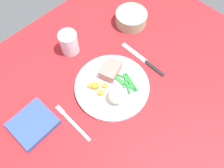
# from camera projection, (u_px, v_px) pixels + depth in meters

# --- Properties ---
(dining_table) EXTENTS (1.20, 0.90, 0.02)m
(dining_table) POSITION_uv_depth(u_px,v_px,m) (108.00, 90.00, 0.82)
(dining_table) COLOR red
(dining_table) RESTS_ON ground
(dinner_plate) EXTENTS (0.26, 0.26, 0.02)m
(dinner_plate) POSITION_uv_depth(u_px,v_px,m) (112.00, 86.00, 0.80)
(dinner_plate) COLOR white
(dinner_plate) RESTS_ON dining_table
(meat_portion) EXTENTS (0.09, 0.08, 0.03)m
(meat_portion) POSITION_uv_depth(u_px,v_px,m) (111.00, 70.00, 0.81)
(meat_portion) COLOR #B2756B
(meat_portion) RESTS_ON dinner_plate
(mashed_potatoes) EXTENTS (0.06, 0.06, 0.05)m
(mashed_potatoes) POSITION_uv_depth(u_px,v_px,m) (117.00, 95.00, 0.75)
(mashed_potatoes) COLOR beige
(mashed_potatoes) RESTS_ON dinner_plate
(carrot_slices) EXTENTS (0.05, 0.06, 0.01)m
(carrot_slices) POSITION_uv_depth(u_px,v_px,m) (97.00, 87.00, 0.79)
(carrot_slices) COLOR orange
(carrot_slices) RESTS_ON dinner_plate
(green_beans) EXTENTS (0.06, 0.10, 0.01)m
(green_beans) POSITION_uv_depth(u_px,v_px,m) (126.00, 82.00, 0.80)
(green_beans) COLOR #2D8C38
(green_beans) RESTS_ON dinner_plate
(fork) EXTENTS (0.01, 0.17, 0.00)m
(fork) POSITION_uv_depth(u_px,v_px,m) (73.00, 123.00, 0.75)
(fork) COLOR silver
(fork) RESTS_ON dining_table
(knife) EXTENTS (0.02, 0.20, 0.01)m
(knife) POSITION_uv_depth(u_px,v_px,m) (144.00, 60.00, 0.86)
(knife) COLOR black
(knife) RESTS_ON dining_table
(water_glass) EXTENTS (0.07, 0.07, 0.09)m
(water_glass) POSITION_uv_depth(u_px,v_px,m) (69.00, 44.00, 0.86)
(water_glass) COLOR silver
(water_glass) RESTS_ON dining_table
(salad_bowl) EXTENTS (0.13, 0.13, 0.05)m
(salad_bowl) POSITION_uv_depth(u_px,v_px,m) (131.00, 18.00, 0.93)
(salad_bowl) COLOR #99B28C
(salad_bowl) RESTS_ON dining_table
(napkin) EXTENTS (0.14, 0.13, 0.02)m
(napkin) POSITION_uv_depth(u_px,v_px,m) (33.00, 124.00, 0.74)
(napkin) COLOR #334C8C
(napkin) RESTS_ON dining_table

